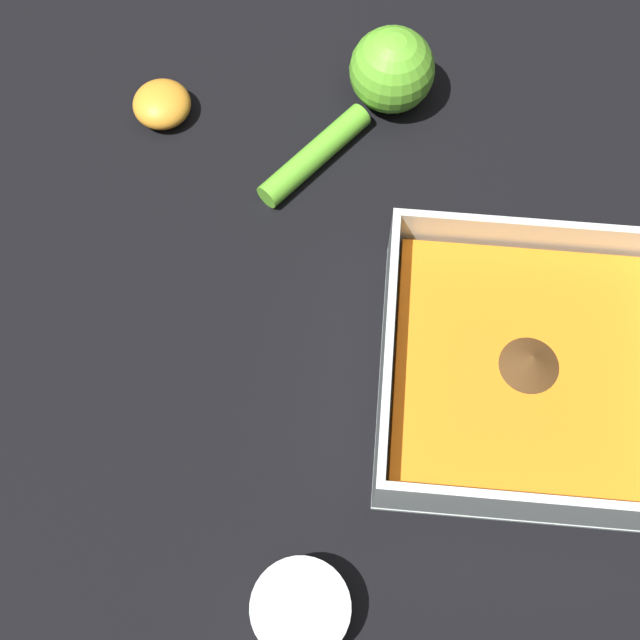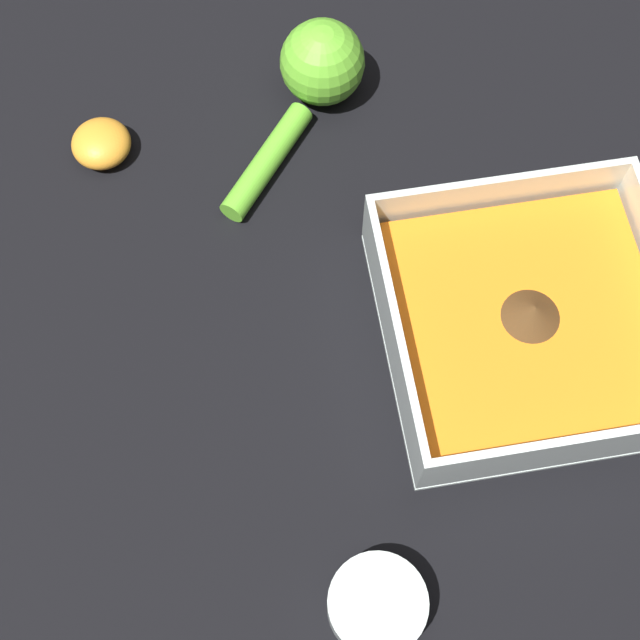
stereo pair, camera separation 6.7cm
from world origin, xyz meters
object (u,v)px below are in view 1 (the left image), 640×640
spice_bowl (301,610)px  lemon_half (162,104)px  lemon_squeezer (383,80)px  square_dish (524,373)px

spice_bowl → lemon_half: bearing=-158.5°
spice_bowl → lemon_squeezer: lemon_squeezer is taller
square_dish → spice_bowl: (0.18, -0.15, -0.01)m
square_dish → spice_bowl: bearing=-39.5°
square_dish → lemon_half: square_dish is taller
lemon_squeezer → lemon_half: bearing=136.8°
spice_bowl → lemon_squeezer: size_ratio=0.42×
lemon_half → square_dish: bearing=54.1°
spice_bowl → lemon_squeezer: (-0.44, 0.03, 0.02)m
spice_bowl → square_dish: bearing=140.5°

